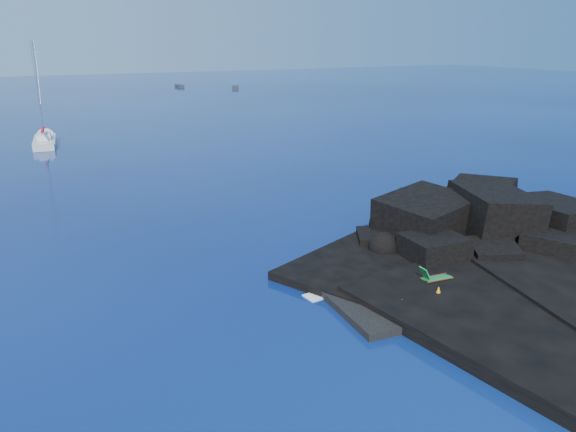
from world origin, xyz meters
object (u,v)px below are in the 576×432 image
(distant_boat_a, at_px, (180,87))
(distant_boat_b, at_px, (235,89))
(sunbather, at_px, (398,305))
(sailboat, at_px, (45,145))
(marker_cone, at_px, (438,292))
(deck_chair, at_px, (437,274))

(distant_boat_a, distance_m, distant_boat_b, 16.21)
(sunbather, xyz_separation_m, distant_boat_b, (42.89, 118.47, -0.52))
(sailboat, relative_size, distant_boat_a, 2.56)
(sailboat, distance_m, distant_boat_b, 82.73)
(marker_cone, height_order, distant_boat_b, marker_cone)
(sailboat, xyz_separation_m, sunbather, (9.30, -54.28, 0.52))
(deck_chair, relative_size, distant_boat_a, 0.34)
(distant_boat_a, relative_size, distant_boat_b, 0.91)
(deck_chair, xyz_separation_m, distant_boat_a, (28.50, 129.16, -0.91))
(sailboat, relative_size, deck_chair, 7.43)
(marker_cone, bearing_deg, sunbather, 179.45)
(deck_chair, distance_m, sunbather, 3.60)
(distant_boat_b, bearing_deg, sunbather, -85.72)
(deck_chair, height_order, distant_boat_b, deck_chair)
(distant_boat_a, xyz_separation_m, distant_boat_b, (11.02, -11.89, 0.00))
(marker_cone, xyz_separation_m, distant_boat_b, (40.53, 118.49, -0.65))
(sunbather, relative_size, marker_cone, 2.80)
(marker_cone, distance_m, distant_boat_a, 133.68)
(sailboat, bearing_deg, sunbather, -72.83)
(sunbather, relative_size, distant_boat_a, 0.35)
(sailboat, distance_m, distant_boat_a, 86.50)
(deck_chair, relative_size, marker_cone, 2.75)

